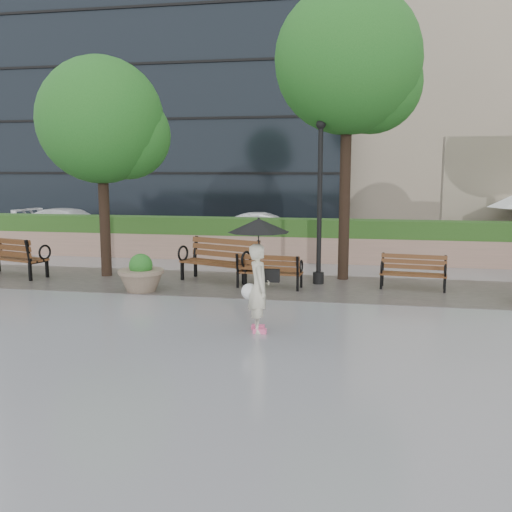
% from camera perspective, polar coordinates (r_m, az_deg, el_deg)
% --- Properties ---
extents(ground, '(100.00, 100.00, 0.00)m').
position_cam_1_polar(ground, '(11.41, 1.14, -6.05)').
color(ground, gray).
rests_on(ground, ground).
extents(cobble_strip, '(28.00, 3.20, 0.01)m').
position_cam_1_polar(cobble_strip, '(14.30, 3.14, -3.02)').
color(cobble_strip, '#383330').
rests_on(cobble_strip, ground).
extents(hedge_wall, '(24.00, 0.80, 1.35)m').
position_cam_1_polar(hedge_wall, '(18.12, 4.82, 1.56)').
color(hedge_wall, '#A67E6B').
rests_on(hedge_wall, ground).
extents(asphalt_street, '(40.00, 7.00, 0.00)m').
position_cam_1_polar(asphalt_street, '(22.15, 5.87, 1.12)').
color(asphalt_street, black).
rests_on(asphalt_street, ground).
extents(bench_0, '(2.15, 1.35, 1.08)m').
position_cam_1_polar(bench_0, '(16.89, -23.10, -0.81)').
color(bench_0, brown).
rests_on(bench_0, ground).
extents(bench_1, '(2.20, 1.48, 1.10)m').
position_cam_1_polar(bench_1, '(14.77, -3.70, -1.37)').
color(bench_1, brown).
rests_on(bench_1, ground).
extents(bench_2, '(1.64, 0.78, 0.85)m').
position_cam_1_polar(bench_2, '(14.01, 1.35, -2.22)').
color(bench_2, brown).
rests_on(bench_2, ground).
extents(bench_3, '(1.61, 0.78, 0.83)m').
position_cam_1_polar(bench_3, '(14.37, 15.41, -2.28)').
color(bench_3, brown).
rests_on(bench_3, ground).
extents(planter_left, '(1.09, 1.09, 0.91)m').
position_cam_1_polar(planter_left, '(13.90, -11.41, -2.04)').
color(planter_left, '#7F6B56').
rests_on(planter_left, ground).
extents(lamppost, '(0.28, 0.28, 4.11)m').
position_cam_1_polar(lamppost, '(14.42, 6.36, 4.28)').
color(lamppost, black).
rests_on(lamppost, ground).
extents(tree_0, '(3.42, 3.32, 5.83)m').
position_cam_1_polar(tree_0, '(15.97, -14.63, 12.58)').
color(tree_0, black).
rests_on(tree_0, ground).
extents(tree_1, '(3.75, 3.70, 7.47)m').
position_cam_1_polar(tree_1, '(15.36, 9.77, 18.16)').
color(tree_1, black).
rests_on(tree_1, ground).
extents(car_left, '(4.79, 2.46, 1.33)m').
position_cam_1_polar(car_left, '(24.21, -17.99, 2.95)').
color(car_left, white).
rests_on(car_left, ground).
extents(car_right, '(3.85, 1.71, 1.23)m').
position_cam_1_polar(car_right, '(21.91, 1.00, 2.69)').
color(car_right, white).
rests_on(car_right, ground).
extents(pedestrian, '(1.11, 1.11, 2.03)m').
position_cam_1_polar(pedestrian, '(10.15, 0.26, -0.76)').
color(pedestrian, beige).
rests_on(pedestrian, ground).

